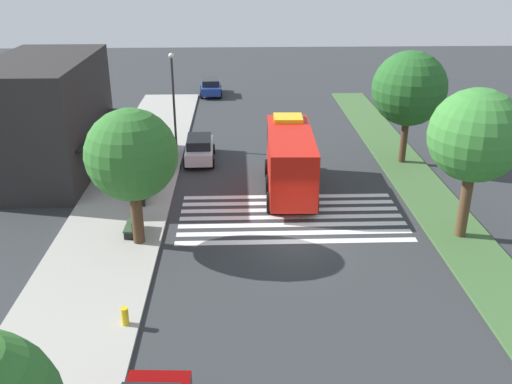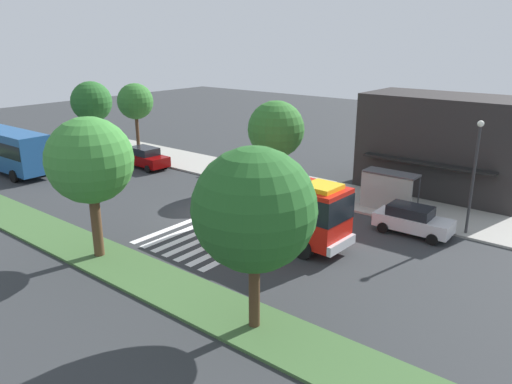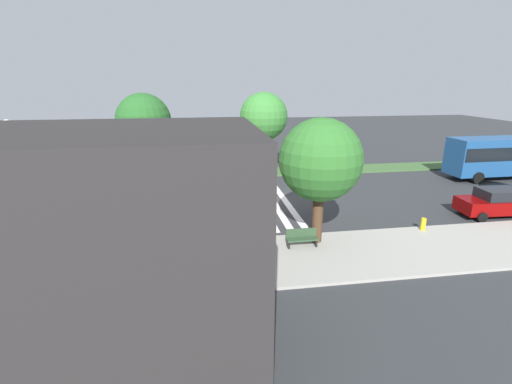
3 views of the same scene
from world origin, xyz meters
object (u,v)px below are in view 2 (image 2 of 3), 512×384
(median_tree_far_west, at_px, (90,161))
(fire_hydrant, at_px, (209,170))
(parked_car_mid, at_px, (412,220))
(fire_truck, at_px, (283,205))
(sidewalk_tree_far_west, at_px, (91,102))
(parked_car_west, at_px, (146,157))
(bench_near_shelter, at_px, (334,191))
(transit_bus, at_px, (4,147))
(sidewalk_tree_west, at_px, (135,102))
(median_tree_west, at_px, (254,210))
(bus_stop_shelter, at_px, (388,184))
(sidewalk_tree_center, at_px, (276,130))
(street_lamp, at_px, (474,169))
(bench_west_of_shelter, at_px, (289,182))

(median_tree_far_west, distance_m, fire_hydrant, 17.06)
(parked_car_mid, xyz_separation_m, fire_hydrant, (-18.02, 1.70, -0.38))
(fire_truck, distance_m, sidewalk_tree_far_west, 30.68)
(parked_car_west, relative_size, sidewalk_tree_far_west, 0.70)
(parked_car_mid, relative_size, bench_near_shelter, 2.75)
(transit_bus, xyz_separation_m, bench_near_shelter, (25.45, 10.90, -1.55))
(transit_bus, bearing_deg, sidewalk_tree_west, -113.88)
(median_tree_far_west, bearing_deg, transit_bus, 166.30)
(parked_car_west, xyz_separation_m, median_tree_west, (23.07, -13.32, 4.06))
(bus_stop_shelter, relative_size, bench_near_shelter, 2.19)
(median_tree_far_west, bearing_deg, bench_near_shelter, 73.89)
(sidewalk_tree_center, height_order, median_tree_west, median_tree_west)
(fire_truck, bearing_deg, parked_car_west, 165.41)
(sidewalk_tree_far_west, xyz_separation_m, sidewalk_tree_west, (7.11, 0.00, 0.59))
(fire_truck, relative_size, street_lamp, 1.27)
(bench_west_of_shelter, relative_size, sidewalk_tree_far_west, 0.24)
(parked_car_mid, height_order, fire_hydrant, parked_car_mid)
(parked_car_mid, distance_m, bench_near_shelter, 7.31)
(fire_truck, distance_m, street_lamp, 10.88)
(median_tree_far_west, relative_size, median_tree_west, 1.00)
(bench_west_of_shelter, bearing_deg, street_lamp, -3.76)
(bus_stop_shelter, distance_m, street_lamp, 5.79)
(sidewalk_tree_west, height_order, median_tree_west, median_tree_west)
(sidewalk_tree_center, bearing_deg, transit_bus, -153.24)
(median_tree_west, bearing_deg, parked_car_mid, 85.76)
(bench_west_of_shelter, xyz_separation_m, sidewalk_tree_center, (-0.94, -0.47, 3.90))
(sidewalk_tree_center, xyz_separation_m, median_tree_far_west, (0.15, -15.51, 0.68))
(bus_stop_shelter, bearing_deg, bench_near_shelter, 179.98)
(bench_west_of_shelter, bearing_deg, sidewalk_tree_west, -178.45)
(parked_car_west, height_order, street_lamp, street_lamp)
(median_tree_far_west, height_order, fire_hydrant, median_tree_far_west)
(median_tree_far_west, bearing_deg, bench_west_of_shelter, 87.16)
(sidewalk_tree_center, relative_size, fire_hydrant, 9.24)
(parked_car_mid, distance_m, bus_stop_shelter, 4.00)
(parked_car_mid, distance_m, sidewalk_tree_far_west, 35.17)
(street_lamp, bearing_deg, median_tree_far_west, -132.70)
(parked_car_west, xyz_separation_m, parked_car_mid, (24.06, -0.00, -0.05))
(median_tree_west, bearing_deg, fire_hydrant, 138.60)
(parked_car_mid, relative_size, median_tree_west, 0.61)
(parked_car_west, relative_size, parked_car_mid, 1.04)
(transit_bus, distance_m, street_lamp, 36.25)
(parked_car_mid, height_order, sidewalk_tree_center, sidewalk_tree_center)
(fire_truck, xyz_separation_m, sidewalk_tree_far_west, (-29.59, 7.70, 2.55))
(fire_truck, bearing_deg, transit_bus, -172.44)
(transit_bus, distance_m, sidewalk_tree_far_west, 11.05)
(sidewalk_tree_center, bearing_deg, bus_stop_shelter, 3.03)
(bus_stop_shelter, xyz_separation_m, bench_west_of_shelter, (-7.82, 0.00, -1.30))
(bus_stop_shelter, distance_m, sidewalk_tree_west, 25.22)
(parked_car_west, relative_size, bench_near_shelter, 2.86)
(bench_west_of_shelter, bearing_deg, parked_car_west, -168.79)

